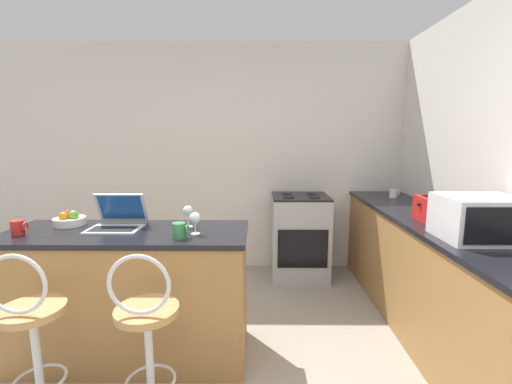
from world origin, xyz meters
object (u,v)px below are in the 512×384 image
Objects in this scene: laptop at (118,219)px; mug_green at (180,230)px; stove_range at (300,237)px; wine_glass_short at (195,219)px; bar_stool_far at (148,343)px; microwave at (480,218)px; toaster at (434,209)px; bar_stool_near at (33,343)px; wine_glass_tall at (188,212)px; fruit_bowl at (70,220)px; mug_red at (18,228)px; mug_white at (394,193)px.

mug_green is (0.50, -0.25, -0.01)m from laptop.
stove_range is 9.03× the size of mug_green.
wine_glass_short reaches higher than mug_green.
bar_stool_far is 2.09× the size of microwave.
microwave is 1.86× the size of toaster.
wine_glass_short is at bearing 176.76° from microwave.
stove_range is at bearing 49.95° from bar_stool_near.
wine_glass_short is (0.80, 0.50, 0.57)m from bar_stool_near.
wine_glass_tall is 0.88m from fruit_bowl.
bar_stool_near is 4.45× the size of fruit_bowl.
mug_green is at bearing -3.41° from mug_red.
bar_stool_near reaches higher than stove_range.
mug_white is (1.93, 1.46, -0.00)m from mug_green.
mug_green is at bearing -135.60° from wine_glass_short.
stove_range is (-0.88, 1.12, -0.55)m from toaster.
toaster is at bearing 18.76° from bar_stool_near.
toaster reaches higher than fruit_bowl.
wine_glass_tall is (-1.88, 0.28, -0.02)m from microwave.
mug_white is at bearing -6.40° from stove_range.
wine_glass_tall reaches higher than bar_stool_near.
toaster is at bearing -52.06° from stove_range.
toaster reaches higher than bar_stool_near.
microwave is at bearing -0.57° from mug_green.
fruit_bowl is 0.32m from mug_red.
stove_range is (1.05, 1.99, 0.00)m from bar_stool_far.
laptop is 2.39× the size of wine_glass_short.
wine_glass_tall is at bearing 114.92° from wine_glass_short.
toaster reaches higher than mug_white.
microwave is 2.96m from mug_red.
laptop is 2.71m from mug_white.
toaster reaches higher than bar_stool_far.
laptop reaches higher than wine_glass_short.
bar_stool_far is 4.45× the size of fruit_bowl.
wine_glass_tall reaches higher than mug_red.
bar_stool_near is at bearing -130.05° from stove_range.
stove_range is 1.82m from wine_glass_short.
toaster is at bearing -95.07° from mug_white.
mug_red is (-0.36, 0.48, 0.51)m from bar_stool_near.
mug_green is (-0.08, -0.08, -0.06)m from wine_glass_short.
mug_white is at bearing 22.41° from fruit_bowl.
mug_green reaches higher than bar_stool_near.
mug_green is (0.71, 0.42, 0.51)m from bar_stool_near.
mug_green is (0.10, 0.42, 0.51)m from bar_stool_far.
microwave reaches higher than mug_white.
wine_glass_tall is at bearing 1.67° from laptop.
bar_stool_far is 3.89× the size of toaster.
mug_green reaches higher than mug_white.
wine_glass_tall is at bearing 171.49° from microwave.
fruit_bowl is (-2.75, 0.33, -0.10)m from microwave.
fruit_bowl reaches higher than stove_range.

